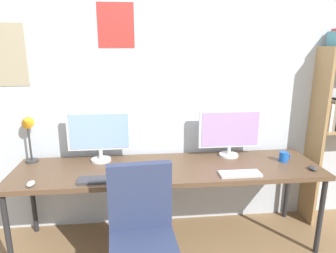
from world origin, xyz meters
TOP-DOWN VIEW (x-y plane):
  - wall_back at (-0.00, 1.02)m, footprint 5.04×0.11m
  - desk at (0.00, 0.60)m, footprint 2.64×0.68m
  - office_chair at (-0.25, -0.05)m, footprint 0.52×0.52m
  - monitor_left at (-0.60, 0.81)m, footprint 0.57×0.18m
  - monitor_right at (0.60, 0.81)m, footprint 0.59×0.18m
  - desk_lamp at (-1.22, 0.82)m, footprint 0.11×0.15m
  - keyboard_left at (-0.56, 0.37)m, footprint 0.34×0.13m
  - keyboard_right at (0.56, 0.37)m, footprint 0.34×0.13m
  - mouse_left_side at (-1.07, 0.35)m, footprint 0.06×0.10m
  - mouse_right_side at (1.21, 0.41)m, footprint 0.06×0.10m
  - coffee_mug at (1.05, 0.62)m, footprint 0.11×0.08m

SIDE VIEW (x-z plane):
  - office_chair at x=-0.25m, z-range -0.09..0.90m
  - desk at x=0.00m, z-range 0.32..1.06m
  - keyboard_left at x=-0.56m, z-range 0.74..0.76m
  - keyboard_right at x=0.56m, z-range 0.74..0.76m
  - mouse_left_side at x=-1.07m, z-range 0.74..0.77m
  - mouse_right_side at x=1.21m, z-range 0.74..0.77m
  - coffee_mug at x=1.05m, z-range 0.74..0.83m
  - monitor_right at x=0.60m, z-range 0.76..1.21m
  - monitor_left at x=-0.60m, z-range 0.77..1.23m
  - desk_lamp at x=-1.22m, z-range 0.82..1.27m
  - wall_back at x=0.00m, z-range 0.00..2.60m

